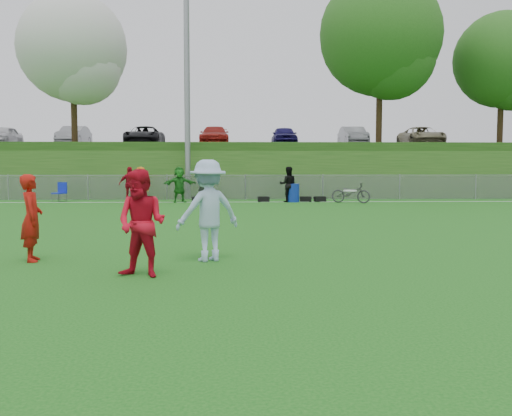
{
  "coord_description": "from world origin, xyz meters",
  "views": [
    {
      "loc": [
        -0.48,
        -9.22,
        1.79
      ],
      "look_at": [
        -0.14,
        0.5,
        1.05
      ],
      "focal_mm": 40.0,
      "sensor_mm": 36.0,
      "label": 1
    }
  ],
  "objects_px": {
    "player_red_left": "(32,218)",
    "recycling_bin": "(293,193)",
    "player_blue": "(208,211)",
    "frisbee": "(350,191)",
    "player_red_center": "(142,223)",
    "bicycle": "(351,193)"
  },
  "relations": [
    {
      "from": "player_blue",
      "to": "frisbee",
      "type": "relative_size",
      "value": 6.88
    },
    {
      "from": "player_red_left",
      "to": "player_blue",
      "type": "height_order",
      "value": "player_blue"
    },
    {
      "from": "player_red_left",
      "to": "bicycle",
      "type": "relative_size",
      "value": 0.89
    },
    {
      "from": "player_red_left",
      "to": "player_blue",
      "type": "relative_size",
      "value": 0.86
    },
    {
      "from": "bicycle",
      "to": "player_red_left",
      "type": "bearing_deg",
      "value": 173.95
    },
    {
      "from": "player_red_left",
      "to": "player_blue",
      "type": "distance_m",
      "value": 3.27
    },
    {
      "from": "player_red_left",
      "to": "recycling_bin",
      "type": "bearing_deg",
      "value": -37.17
    },
    {
      "from": "player_red_center",
      "to": "frisbee",
      "type": "distance_m",
      "value": 4.43
    },
    {
      "from": "player_red_center",
      "to": "player_blue",
      "type": "distance_m",
      "value": 1.79
    },
    {
      "from": "player_red_center",
      "to": "recycling_bin",
      "type": "distance_m",
      "value": 18.64
    },
    {
      "from": "player_blue",
      "to": "recycling_bin",
      "type": "relative_size",
      "value": 2.15
    },
    {
      "from": "player_red_center",
      "to": "player_blue",
      "type": "relative_size",
      "value": 0.91
    },
    {
      "from": "player_blue",
      "to": "bicycle",
      "type": "xyz_separation_m",
      "value": [
        5.89,
        15.87,
        -0.46
      ]
    },
    {
      "from": "player_red_left",
      "to": "recycling_bin",
      "type": "xyz_separation_m",
      "value": [
        6.53,
        16.58,
        -0.37
      ]
    },
    {
      "from": "player_red_left",
      "to": "frisbee",
      "type": "bearing_deg",
      "value": -99.12
    },
    {
      "from": "frisbee",
      "to": "bicycle",
      "type": "relative_size",
      "value": 0.15
    },
    {
      "from": "recycling_bin",
      "to": "frisbee",
      "type": "bearing_deg",
      "value": -91.65
    },
    {
      "from": "player_blue",
      "to": "bicycle",
      "type": "bearing_deg",
      "value": -135.74
    },
    {
      "from": "player_red_center",
      "to": "bicycle",
      "type": "relative_size",
      "value": 0.95
    },
    {
      "from": "player_red_left",
      "to": "recycling_bin",
      "type": "distance_m",
      "value": 17.83
    },
    {
      "from": "frisbee",
      "to": "player_blue",
      "type": "bearing_deg",
      "value": -164.73
    },
    {
      "from": "player_blue",
      "to": "recycling_bin",
      "type": "xyz_separation_m",
      "value": [
        3.26,
        16.65,
        -0.51
      ]
    }
  ]
}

